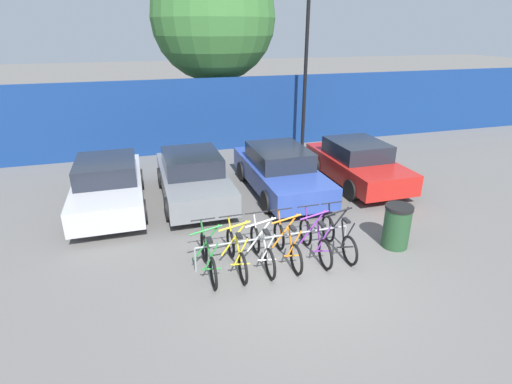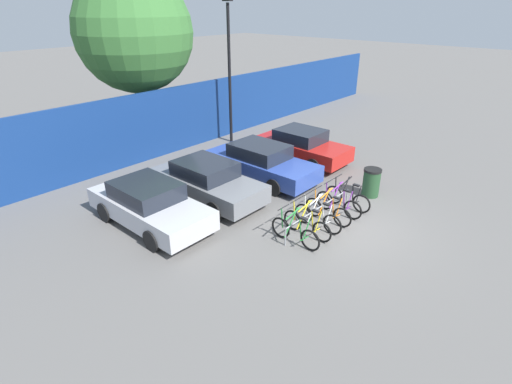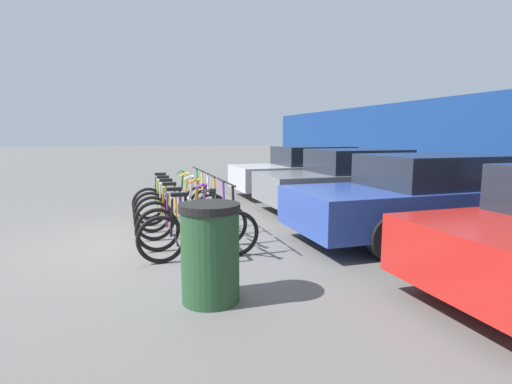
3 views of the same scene
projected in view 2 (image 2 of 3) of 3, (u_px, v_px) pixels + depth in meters
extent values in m
plane|color=#605E5B|center=(343.00, 225.00, 12.56)|extent=(120.00, 120.00, 0.00)
cube|color=navy|center=(157.00, 124.00, 17.60)|extent=(36.00, 0.16, 2.93)
cylinder|color=gray|center=(320.00, 207.00, 12.47)|extent=(3.47, 0.04, 0.04)
cylinder|color=gray|center=(285.00, 237.00, 11.41)|extent=(0.04, 0.04, 0.55)
cylinder|color=gray|center=(347.00, 197.00, 13.76)|extent=(0.04, 0.04, 0.55)
torus|color=black|center=(310.00, 240.00, 11.15)|extent=(0.06, 0.66, 0.66)
torus|color=black|center=(281.00, 228.00, 11.78)|extent=(0.06, 0.66, 0.66)
cylinder|color=#288438|center=(291.00, 222.00, 11.42)|extent=(0.60, 0.04, 0.76)
cylinder|color=#288438|center=(293.00, 213.00, 11.26)|extent=(0.68, 0.04, 0.16)
cylinder|color=#288438|center=(300.00, 228.00, 11.25)|extent=(0.14, 0.04, 0.63)
cylinder|color=#288438|center=(306.00, 230.00, 11.12)|extent=(0.32, 0.03, 0.58)
cylinder|color=#288438|center=(304.00, 239.00, 11.28)|extent=(0.40, 0.03, 0.08)
cylinder|color=#288438|center=(282.00, 218.00, 11.61)|extent=(0.12, 0.04, 0.69)
cylinder|color=black|center=(284.00, 207.00, 11.42)|extent=(0.52, 0.03, 0.03)
cube|color=black|center=(304.00, 219.00, 11.05)|extent=(0.10, 0.22, 0.05)
torus|color=black|center=(322.00, 232.00, 11.56)|extent=(0.06, 0.66, 0.66)
torus|color=black|center=(293.00, 220.00, 12.18)|extent=(0.06, 0.66, 0.66)
cylinder|color=yellow|center=(303.00, 215.00, 11.83)|extent=(0.60, 0.04, 0.76)
cylinder|color=yellow|center=(305.00, 206.00, 11.66)|extent=(0.68, 0.04, 0.16)
cylinder|color=yellow|center=(312.00, 220.00, 11.65)|extent=(0.14, 0.04, 0.63)
cylinder|color=yellow|center=(318.00, 222.00, 11.52)|extent=(0.32, 0.03, 0.58)
cylinder|color=yellow|center=(316.00, 230.00, 11.69)|extent=(0.40, 0.03, 0.08)
cylinder|color=yellow|center=(294.00, 211.00, 12.01)|extent=(0.12, 0.04, 0.69)
cylinder|color=black|center=(296.00, 200.00, 11.83)|extent=(0.52, 0.03, 0.03)
cube|color=black|center=(316.00, 211.00, 11.45)|extent=(0.10, 0.22, 0.05)
torus|color=black|center=(332.00, 225.00, 11.94)|extent=(0.06, 0.66, 0.66)
torus|color=black|center=(303.00, 213.00, 12.57)|extent=(0.06, 0.66, 0.66)
cylinder|color=silver|center=(314.00, 208.00, 12.21)|extent=(0.60, 0.04, 0.76)
cylinder|color=silver|center=(316.00, 200.00, 12.04)|extent=(0.68, 0.04, 0.16)
cylinder|color=silver|center=(323.00, 213.00, 12.03)|extent=(0.14, 0.04, 0.63)
cylinder|color=silver|center=(329.00, 215.00, 11.91)|extent=(0.32, 0.03, 0.58)
cylinder|color=silver|center=(326.00, 223.00, 12.07)|extent=(0.40, 0.03, 0.08)
cylinder|color=silver|center=(305.00, 204.00, 12.39)|extent=(0.12, 0.04, 0.69)
cylinder|color=black|center=(307.00, 194.00, 12.21)|extent=(0.52, 0.03, 0.03)
cube|color=black|center=(327.00, 204.00, 11.83)|extent=(0.10, 0.22, 0.05)
torus|color=black|center=(342.00, 218.00, 12.33)|extent=(0.06, 0.66, 0.66)
torus|color=black|center=(314.00, 207.00, 12.95)|extent=(0.06, 0.66, 0.66)
cylinder|color=orange|center=(324.00, 202.00, 12.60)|extent=(0.60, 0.04, 0.76)
cylinder|color=orange|center=(326.00, 193.00, 12.43)|extent=(0.68, 0.04, 0.16)
cylinder|color=orange|center=(333.00, 207.00, 12.42)|extent=(0.14, 0.04, 0.63)
cylinder|color=orange|center=(339.00, 208.00, 12.29)|extent=(0.32, 0.03, 0.58)
cylinder|color=orange|center=(336.00, 216.00, 12.46)|extent=(0.40, 0.03, 0.08)
cylinder|color=orange|center=(315.00, 198.00, 12.78)|extent=(0.12, 0.04, 0.69)
cylinder|color=black|center=(317.00, 188.00, 12.60)|extent=(0.52, 0.03, 0.03)
cube|color=black|center=(337.00, 198.00, 12.22)|extent=(0.10, 0.22, 0.05)
torus|color=black|center=(353.00, 210.00, 12.77)|extent=(0.06, 0.66, 0.66)
torus|color=black|center=(325.00, 200.00, 13.40)|extent=(0.06, 0.66, 0.66)
cylinder|color=#752D99|center=(335.00, 195.00, 13.04)|extent=(0.60, 0.04, 0.76)
cylinder|color=#752D99|center=(337.00, 187.00, 12.88)|extent=(0.68, 0.04, 0.16)
cylinder|color=#752D99|center=(344.00, 200.00, 12.87)|extent=(0.14, 0.04, 0.63)
cylinder|color=#752D99|center=(349.00, 201.00, 12.74)|extent=(0.32, 0.03, 0.58)
cylinder|color=#752D99|center=(347.00, 209.00, 12.90)|extent=(0.40, 0.03, 0.08)
cylinder|color=#752D99|center=(327.00, 191.00, 13.23)|extent=(0.12, 0.04, 0.69)
cylinder|color=black|center=(329.00, 182.00, 13.04)|extent=(0.52, 0.03, 0.03)
cube|color=black|center=(348.00, 191.00, 12.67)|extent=(0.10, 0.22, 0.05)
torus|color=black|center=(361.00, 204.00, 13.16)|extent=(0.06, 0.66, 0.66)
torus|color=black|center=(334.00, 195.00, 13.79)|extent=(0.06, 0.66, 0.66)
cylinder|color=black|center=(344.00, 189.00, 13.43)|extent=(0.60, 0.04, 0.76)
cylinder|color=black|center=(346.00, 181.00, 13.27)|extent=(0.68, 0.04, 0.16)
cylinder|color=black|center=(353.00, 194.00, 13.26)|extent=(0.14, 0.04, 0.63)
cylinder|color=black|center=(358.00, 195.00, 13.13)|extent=(0.32, 0.03, 0.58)
cylinder|color=black|center=(356.00, 203.00, 13.29)|extent=(0.40, 0.03, 0.08)
cylinder|color=black|center=(336.00, 186.00, 13.62)|extent=(0.12, 0.04, 0.69)
cylinder|color=black|center=(338.00, 176.00, 13.43)|extent=(0.52, 0.03, 0.03)
cube|color=black|center=(356.00, 185.00, 13.06)|extent=(0.10, 0.22, 0.05)
cube|color=#B7B7BC|center=(150.00, 208.00, 12.39)|extent=(1.80, 4.34, 0.62)
cube|color=#1E232D|center=(146.00, 191.00, 12.21)|extent=(1.58, 2.00, 0.52)
cylinder|color=black|center=(105.00, 212.00, 12.67)|extent=(0.20, 0.64, 0.64)
cylinder|color=black|center=(150.00, 194.00, 13.83)|extent=(0.20, 0.64, 0.64)
cylinder|color=black|center=(152.00, 240.00, 11.17)|extent=(0.20, 0.64, 0.64)
cylinder|color=black|center=(199.00, 218.00, 12.32)|extent=(0.20, 0.64, 0.64)
cube|color=slate|center=(208.00, 185.00, 13.97)|extent=(1.80, 4.30, 0.62)
cube|color=#1E232D|center=(205.00, 169.00, 13.79)|extent=(1.58, 1.98, 0.52)
cylinder|color=black|center=(167.00, 189.00, 14.25)|extent=(0.20, 0.64, 0.64)
cylinder|color=black|center=(203.00, 175.00, 15.40)|extent=(0.20, 0.64, 0.64)
cylinder|color=black|center=(215.00, 211.00, 12.76)|extent=(0.20, 0.64, 0.64)
cylinder|color=black|center=(251.00, 193.00, 13.91)|extent=(0.20, 0.64, 0.64)
cube|color=#2D479E|center=(262.00, 165.00, 15.63)|extent=(1.80, 4.59, 0.62)
cube|color=#1E232D|center=(260.00, 151.00, 15.45)|extent=(1.58, 2.11, 0.52)
cylinder|color=black|center=(223.00, 169.00, 15.95)|extent=(0.20, 0.64, 0.64)
cylinder|color=black|center=(251.00, 157.00, 17.10)|extent=(0.20, 0.64, 0.64)
cylinder|color=black|center=(274.00, 187.00, 14.36)|extent=(0.20, 0.64, 0.64)
cylinder|color=black|center=(302.00, 173.00, 15.52)|extent=(0.20, 0.64, 0.64)
cube|color=red|center=(302.00, 148.00, 17.41)|extent=(1.80, 4.16, 0.62)
cube|color=#1E232D|center=(300.00, 135.00, 17.22)|extent=(1.58, 1.91, 0.52)
cylinder|color=black|center=(268.00, 153.00, 17.65)|extent=(0.20, 0.64, 0.64)
cylinder|color=black|center=(291.00, 143.00, 18.81)|extent=(0.20, 0.64, 0.64)
cylinder|color=black|center=(313.00, 166.00, 16.22)|extent=(0.20, 0.64, 0.64)
cylinder|color=black|center=(336.00, 155.00, 17.37)|extent=(0.20, 0.64, 0.64)
cylinder|color=black|center=(230.00, 77.00, 18.70)|extent=(0.14, 0.14, 6.32)
cylinder|color=#234728|center=(371.00, 183.00, 14.28)|extent=(0.60, 0.60, 0.95)
cylinder|color=black|center=(373.00, 170.00, 14.06)|extent=(0.63, 0.63, 0.08)
cylinder|color=brown|center=(144.00, 112.00, 18.99)|extent=(0.62, 0.62, 3.19)
sphere|color=#387033|center=(134.00, 32.00, 17.46)|extent=(5.18, 5.18, 5.18)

